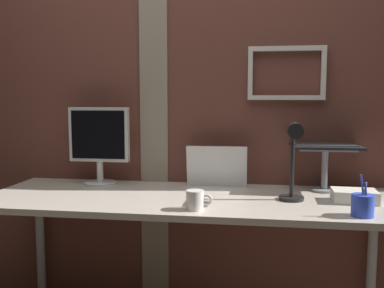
% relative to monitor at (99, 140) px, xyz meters
% --- Properties ---
extents(brick_wall_back, '(3.52, 0.15, 2.67)m').
position_rel_monitor_xyz_m(brick_wall_back, '(0.50, 0.18, 0.32)').
color(brick_wall_back, brown).
rests_on(brick_wall_back, ground_plane).
extents(desk, '(2.03, 0.69, 0.76)m').
position_rel_monitor_xyz_m(desk, '(0.54, -0.23, -0.32)').
color(desk, beige).
rests_on(desk, ground_plane).
extents(monitor, '(0.34, 0.18, 0.43)m').
position_rel_monitor_xyz_m(monitor, '(0.00, 0.00, 0.00)').
color(monitor, silver).
rests_on(monitor, desk).
extents(laptop_stand, '(0.28, 0.22, 0.23)m').
position_rel_monitor_xyz_m(laptop_stand, '(1.22, 0.00, -0.10)').
color(laptop_stand, gray).
rests_on(laptop_stand, desk).
extents(laptop, '(0.35, 0.28, 0.21)m').
position_rel_monitor_xyz_m(laptop, '(1.22, 0.06, 0.03)').
color(laptop, black).
rests_on(laptop, laptop_stand).
extents(whiteboard_panel, '(0.33, 0.05, 0.23)m').
position_rel_monitor_xyz_m(whiteboard_panel, '(0.66, 0.02, -0.14)').
color(whiteboard_panel, white).
rests_on(whiteboard_panel, desk).
extents(desk_lamp, '(0.12, 0.20, 0.37)m').
position_rel_monitor_xyz_m(desk_lamp, '(1.04, -0.28, -0.02)').
color(desk_lamp, black).
rests_on(desk_lamp, desk).
extents(pen_cup, '(0.09, 0.09, 0.18)m').
position_rel_monitor_xyz_m(pen_cup, '(1.30, -0.47, -0.20)').
color(pen_cup, blue).
rests_on(pen_cup, desk).
extents(coffee_mug, '(0.12, 0.08, 0.09)m').
position_rel_monitor_xyz_m(coffee_mug, '(0.61, -0.47, -0.21)').
color(coffee_mug, silver).
rests_on(coffee_mug, desk).
extents(paper_clutter_stack, '(0.20, 0.15, 0.06)m').
position_rel_monitor_xyz_m(paper_clutter_stack, '(1.33, -0.23, -0.22)').
color(paper_clutter_stack, silver).
rests_on(paper_clutter_stack, desk).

